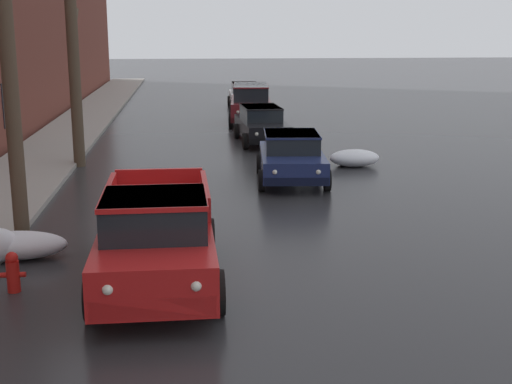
{
  "coord_description": "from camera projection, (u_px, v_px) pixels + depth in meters",
  "views": [
    {
      "loc": [
        -0.95,
        -3.1,
        4.4
      ],
      "look_at": [
        0.47,
        11.15,
        1.01
      ],
      "focal_mm": 48.87,
      "sensor_mm": 36.0,
      "label": 1
    }
  ],
  "objects": [
    {
      "name": "sedan_white_queued_behind_truck",
      "position": [
        245.0,
        95.0,
        38.64
      ],
      "size": [
        1.91,
        4.07,
        1.42
      ],
      "color": "silver",
      "rests_on": "ground"
    },
    {
      "name": "pickup_truck_red_approaching_near_lane",
      "position": [
        157.0,
        237.0,
        12.02
      ],
      "size": [
        2.2,
        5.11,
        1.76
      ],
      "color": "red",
      "rests_on": "ground"
    },
    {
      "name": "snow_bank_along_left_kerb",
      "position": [
        353.0,
        158.0,
        22.62
      ],
      "size": [
        1.63,
        1.03,
        0.55
      ],
      "color": "white",
      "rests_on": "ground"
    },
    {
      "name": "fire_hydrant",
      "position": [
        13.0,
        272.0,
        11.82
      ],
      "size": [
        0.42,
        0.22,
        0.71
      ],
      "color": "red",
      "rests_on": "ground"
    },
    {
      "name": "sedan_black_parked_kerbside_mid",
      "position": [
        261.0,
        124.0,
        27.12
      ],
      "size": [
        1.99,
        4.41,
        1.42
      ],
      "color": "black",
      "rests_on": "ground"
    },
    {
      "name": "left_sidewalk_slab",
      "position": [
        23.0,
        175.0,
        20.96
      ],
      "size": [
        2.7,
        80.0,
        0.13
      ],
      "primitive_type": "cube",
      "color": "gray",
      "rests_on": "ground"
    },
    {
      "name": "bare_tree_mid_block",
      "position": [
        72.0,
        52.0,
        21.91
      ],
      "size": [
        1.75,
        3.36,
        7.08
      ],
      "color": "#4C3D2D",
      "rests_on": "ground"
    },
    {
      "name": "bare_tree_second_along_sidewalk",
      "position": [
        9.0,
        54.0,
        13.84
      ],
      "size": [
        2.58,
        1.57,
        7.48
      ],
      "color": "#4C3D2D",
      "rests_on": "ground"
    },
    {
      "name": "snow_bank_mid_block_left",
      "position": [
        10.0,
        245.0,
        13.49
      ],
      "size": [
        2.0,
        0.97,
        0.67
      ],
      "color": "white",
      "rests_on": "ground"
    },
    {
      "name": "sedan_darkblue_parked_kerbside_close",
      "position": [
        292.0,
        156.0,
        20.28
      ],
      "size": [
        2.23,
        4.0,
        1.42
      ],
      "color": "navy",
      "rests_on": "ground"
    },
    {
      "name": "suv_maroon_parked_far_down_block",
      "position": [
        251.0,
        102.0,
        32.53
      ],
      "size": [
        2.3,
        4.86,
        1.82
      ],
      "color": "maroon",
      "rests_on": "ground"
    }
  ]
}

